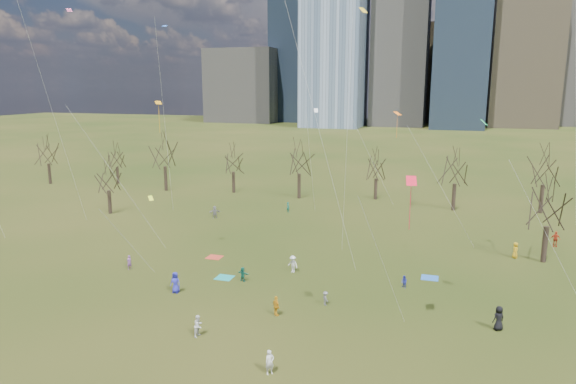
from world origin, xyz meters
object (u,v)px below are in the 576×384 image
(blanket_navy, at_px, (430,278))
(blanket_crimson, at_px, (215,257))
(blanket_teal, at_px, (224,278))
(person_4, at_px, (276,306))
(person_0, at_px, (175,282))
(person_1, at_px, (270,362))

(blanket_navy, xyz_separation_m, blanket_crimson, (-22.23, -0.75, 0.00))
(blanket_teal, bearing_deg, blanket_crimson, 124.32)
(blanket_crimson, bearing_deg, person_4, -46.40)
(blanket_navy, height_order, person_0, person_0)
(person_0, height_order, person_1, person_0)
(blanket_teal, distance_m, blanket_crimson, 6.20)
(blanket_navy, xyz_separation_m, person_0, (-21.35, -10.46, 0.93))
(person_0, bearing_deg, person_1, -40.06)
(blanket_navy, relative_size, person_0, 0.84)
(blanket_crimson, bearing_deg, person_1, -55.89)
(blanket_teal, height_order, blanket_navy, same)
(blanket_teal, bearing_deg, person_4, -40.51)
(blanket_crimson, height_order, person_1, person_1)
(blanket_navy, bearing_deg, blanket_crimson, -178.06)
(person_0, bearing_deg, person_4, -11.33)
(person_4, bearing_deg, person_1, 147.99)
(person_0, relative_size, person_4, 1.15)
(person_0, distance_m, person_1, 15.81)
(blanket_teal, relative_size, blanket_crimson, 1.00)
(blanket_teal, distance_m, person_1, 17.44)
(person_0, xyz_separation_m, person_4, (10.01, -1.73, -0.12))
(person_0, bearing_deg, blanket_crimson, 93.64)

